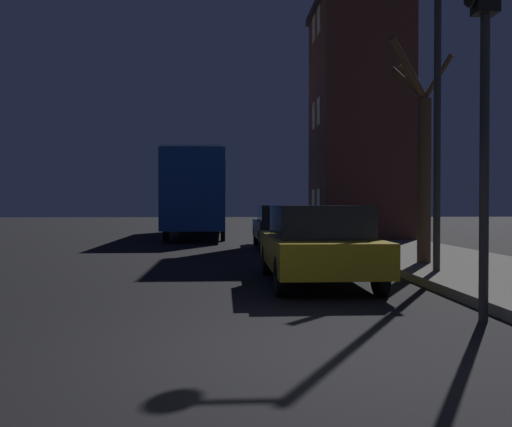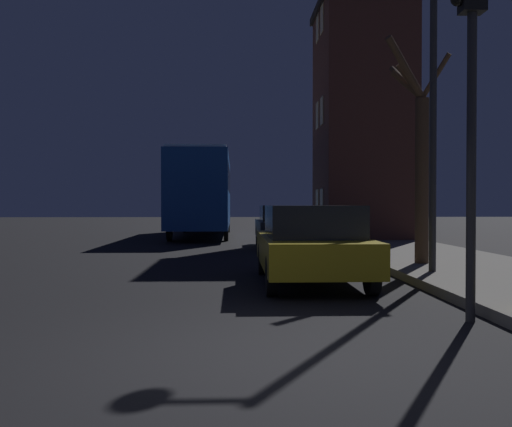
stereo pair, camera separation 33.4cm
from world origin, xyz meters
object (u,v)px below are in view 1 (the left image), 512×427
object	(u,v)px
car_mid_lane	(282,225)
car_near_lane	(317,243)
streetlamp	(422,43)
bus	(198,188)
traffic_light	(483,53)
bare_tree	(421,155)

from	to	relation	value
car_mid_lane	car_near_lane	bearing A→B (deg)	-91.76
streetlamp	bus	distance (m)	16.54
car_near_lane	traffic_light	bearing A→B (deg)	-66.05
streetlamp	car_mid_lane	world-z (taller)	streetlamp
bus	traffic_light	bearing A→B (deg)	-77.16
traffic_light	car_mid_lane	world-z (taller)	traffic_light
bare_tree	streetlamp	bearing A→B (deg)	-109.04
bare_tree	bus	size ratio (longest dim) A/B	0.45
car_mid_lane	bus	bearing A→B (deg)	113.54
streetlamp	bus	bearing A→B (deg)	108.25
traffic_light	bus	world-z (taller)	traffic_light
traffic_light	car_near_lane	size ratio (longest dim) A/B	1.08
bus	car_near_lane	distance (m)	16.42
traffic_light	bare_tree	bearing A→B (deg)	77.93
bus	car_mid_lane	xyz separation A→B (m)	(3.18, -7.31, -1.45)
streetlamp	traffic_light	world-z (taller)	streetlamp
car_mid_lane	traffic_light	bearing A→B (deg)	-84.04
traffic_light	car_mid_lane	size ratio (longest dim) A/B	1.10
streetlamp	car_mid_lane	xyz separation A→B (m)	(-1.94, 8.22, -3.93)
traffic_light	bare_tree	xyz separation A→B (m)	(1.21, 5.66, -0.81)
streetlamp	bare_tree	size ratio (longest dim) A/B	1.37
bare_tree	car_near_lane	size ratio (longest dim) A/B	1.12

